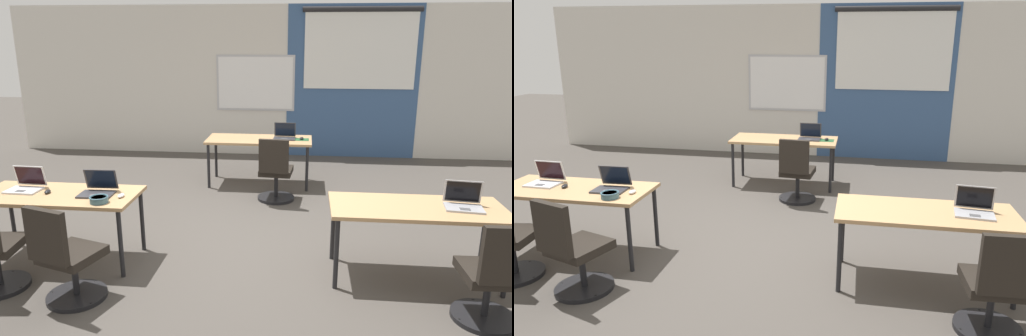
% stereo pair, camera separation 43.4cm
% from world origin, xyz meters
% --- Properties ---
extents(ground_plane, '(24.00, 24.00, 0.00)m').
position_xyz_m(ground_plane, '(0.00, 0.00, 0.00)').
color(ground_plane, '#47423D').
extents(back_wall_assembly, '(10.00, 0.27, 2.80)m').
position_xyz_m(back_wall_assembly, '(0.04, 4.20, 1.41)').
color(back_wall_assembly, silver).
rests_on(back_wall_assembly, ground).
extents(desk_near_left, '(1.60, 0.70, 0.72)m').
position_xyz_m(desk_near_left, '(-1.75, -0.60, 0.66)').
color(desk_near_left, tan).
rests_on(desk_near_left, ground).
extents(desk_near_right, '(1.60, 0.70, 0.72)m').
position_xyz_m(desk_near_right, '(1.75, -0.60, 0.66)').
color(desk_near_right, tan).
rests_on(desk_near_right, ground).
extents(desk_far_center, '(1.60, 0.70, 0.72)m').
position_xyz_m(desk_far_center, '(0.00, 2.20, 0.66)').
color(desk_far_center, tan).
rests_on(desk_far_center, ground).
extents(laptop_far_right, '(0.34, 0.27, 0.24)m').
position_xyz_m(laptop_far_right, '(0.38, 2.25, 0.77)').
color(laptop_far_right, '#333338').
rests_on(laptop_far_right, desk_far_center).
extents(mousepad_far_right, '(0.22, 0.19, 0.00)m').
position_xyz_m(mousepad_far_right, '(0.65, 2.20, 0.72)').
color(mousepad_far_right, '#23512D').
rests_on(mousepad_far_right, desk_far_center).
extents(mouse_far_right, '(0.07, 0.11, 0.03)m').
position_xyz_m(mouse_far_right, '(0.65, 2.20, 0.74)').
color(mouse_far_right, black).
rests_on(mouse_far_right, mousepad_far_right).
extents(chair_far_right, '(0.52, 0.56, 0.92)m').
position_xyz_m(chair_far_right, '(0.30, 1.42, 0.38)').
color(chair_far_right, black).
rests_on(chair_far_right, ground).
extents(laptop_near_left_end, '(0.34, 0.29, 0.23)m').
position_xyz_m(laptop_near_left_end, '(-2.13, -0.52, 0.77)').
color(laptop_near_left_end, silver).
rests_on(laptop_near_left_end, desk_near_left).
extents(mouse_near_left_end, '(0.08, 0.11, 0.03)m').
position_xyz_m(mouse_near_left_end, '(-1.85, -0.61, 0.74)').
color(mouse_near_left_end, black).
rests_on(mouse_near_left_end, desk_near_left).
extents(laptop_near_left_inner, '(0.34, 0.30, 0.23)m').
position_xyz_m(laptop_near_left_inner, '(-1.34, -0.57, 0.77)').
color(laptop_near_left_inner, '#333338').
rests_on(laptop_near_left_inner, desk_near_left).
extents(mouse_near_left_inner, '(0.06, 0.10, 0.03)m').
position_xyz_m(mouse_near_left_inner, '(-1.07, -0.65, 0.74)').
color(mouse_near_left_inner, silver).
rests_on(mouse_near_left_inner, desk_near_left).
extents(chair_near_left_inner, '(0.55, 0.60, 0.92)m').
position_xyz_m(chair_near_left_inner, '(-1.29, -1.38, 0.38)').
color(chair_near_left_inner, black).
rests_on(chair_near_left_inner, ground).
extents(laptop_near_right_end, '(0.36, 0.31, 0.24)m').
position_xyz_m(laptop_near_right_end, '(2.16, -0.58, 0.77)').
color(laptop_near_right_end, '#9E9EA3').
rests_on(laptop_near_right_end, desk_near_right).
extents(chair_near_right_end, '(0.52, 0.55, 0.92)m').
position_xyz_m(chair_near_right_end, '(2.20, -1.34, 0.38)').
color(chair_near_right_end, black).
rests_on(chair_near_right_end, ground).
extents(snack_bowl, '(0.18, 0.18, 0.06)m').
position_xyz_m(snack_bowl, '(-1.22, -0.82, 0.76)').
color(snack_bowl, '#3D6070').
rests_on(snack_bowl, desk_near_left).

